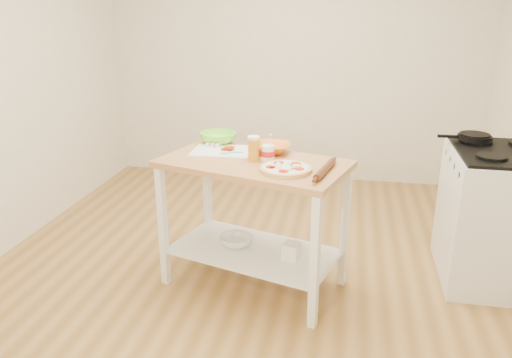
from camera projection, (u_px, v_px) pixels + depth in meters
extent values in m
cube|color=#A0743B|center=(255.00, 275.00, 3.64)|extent=(4.00, 4.50, 0.02)
cube|color=beige|center=(294.00, 55.00, 5.28)|extent=(4.00, 0.02, 2.70)
cube|color=beige|center=(63.00, 248.00, 1.09)|extent=(4.00, 0.02, 2.70)
cube|color=#B8814B|center=(254.00, 164.00, 3.23)|extent=(1.33, 0.97, 0.04)
cube|color=white|center=(254.00, 251.00, 3.44)|extent=(1.23, 0.89, 0.02)
cube|color=white|center=(163.00, 227.00, 3.38)|extent=(0.06, 0.06, 0.86)
cube|color=white|center=(208.00, 200.00, 3.85)|extent=(0.06, 0.06, 0.86)
cube|color=white|center=(315.00, 263.00, 2.90)|extent=(0.06, 0.06, 0.86)
cube|color=white|center=(345.00, 228.00, 3.37)|extent=(0.06, 0.06, 0.86)
cube|color=silver|center=(496.00, 218.00, 3.45)|extent=(0.69, 0.80, 0.92)
cube|color=black|center=(508.00, 153.00, 3.29)|extent=(0.64, 0.76, 0.02)
cylinder|color=black|center=(474.00, 137.00, 3.50)|extent=(0.23, 0.23, 0.03)
cube|color=black|center=(448.00, 136.00, 3.53)|extent=(0.14, 0.03, 0.02)
cylinder|color=#E9BD63|center=(286.00, 170.00, 3.02)|extent=(0.32, 0.32, 0.02)
cylinder|color=#E9BD63|center=(286.00, 168.00, 3.02)|extent=(0.32, 0.32, 0.01)
cylinder|color=white|center=(286.00, 168.00, 3.02)|extent=(0.28, 0.28, 0.01)
cylinder|color=#B61D00|center=(299.00, 169.00, 2.97)|extent=(0.06, 0.06, 0.01)
cylinder|color=#B61D00|center=(296.00, 164.00, 3.07)|extent=(0.06, 0.06, 0.01)
cylinder|color=#B61D00|center=(279.00, 163.00, 3.09)|extent=(0.06, 0.06, 0.01)
cylinder|color=#B61D00|center=(271.00, 167.00, 3.01)|extent=(0.06, 0.06, 0.01)
cylinder|color=#B61D00|center=(283.00, 171.00, 2.93)|extent=(0.06, 0.06, 0.01)
sphere|color=white|center=(298.00, 167.00, 3.01)|extent=(0.04, 0.04, 0.04)
sphere|color=white|center=(289.00, 164.00, 3.06)|extent=(0.04, 0.04, 0.04)
sphere|color=white|center=(278.00, 165.00, 3.05)|extent=(0.04, 0.04, 0.04)
sphere|color=white|center=(278.00, 168.00, 2.99)|extent=(0.04, 0.04, 0.04)
sphere|color=white|center=(289.00, 170.00, 2.95)|extent=(0.04, 0.04, 0.04)
sphere|color=white|center=(295.00, 167.00, 3.01)|extent=(0.04, 0.04, 0.04)
plane|color=#134F16|center=(292.00, 168.00, 2.98)|extent=(0.04, 0.04, 0.00)
plane|color=#134F16|center=(293.00, 166.00, 3.03)|extent=(0.04, 0.04, 0.00)
plane|color=#134F16|center=(288.00, 162.00, 3.09)|extent=(0.03, 0.03, 0.00)
plane|color=#134F16|center=(275.00, 163.00, 3.07)|extent=(0.04, 0.04, 0.00)
plane|color=#134F16|center=(272.00, 167.00, 2.99)|extent=(0.04, 0.04, 0.00)
cube|color=white|center=(222.00, 151.00, 3.42)|extent=(0.41, 0.31, 0.01)
cube|color=#F4EACC|center=(208.00, 145.00, 3.50)|extent=(0.02, 0.02, 0.02)
cube|color=#F4EACC|center=(212.00, 145.00, 3.49)|extent=(0.02, 0.02, 0.02)
cube|color=#F4EACC|center=(217.00, 146.00, 3.49)|extent=(0.02, 0.02, 0.02)
cube|color=#F4EACC|center=(209.00, 144.00, 3.53)|extent=(0.02, 0.02, 0.02)
cube|color=#F4EACC|center=(214.00, 144.00, 3.52)|extent=(0.02, 0.02, 0.02)
cube|color=#F4EACC|center=(218.00, 144.00, 3.52)|extent=(0.02, 0.02, 0.02)
cylinder|color=#B61D00|center=(226.00, 149.00, 3.43)|extent=(0.07, 0.07, 0.01)
cylinder|color=#B61D00|center=(228.00, 148.00, 3.43)|extent=(0.07, 0.07, 0.01)
cylinder|color=#B61D00|center=(230.00, 148.00, 3.42)|extent=(0.07, 0.07, 0.01)
cube|color=#4BD5B5|center=(225.00, 153.00, 3.34)|extent=(0.06, 0.04, 0.01)
cylinder|color=#4BD5B5|center=(236.00, 152.00, 3.36)|extent=(0.10, 0.02, 0.01)
cube|color=silver|center=(240.00, 144.00, 3.57)|extent=(0.18, 0.04, 0.00)
cube|color=black|center=(223.00, 142.00, 3.59)|extent=(0.10, 0.03, 0.01)
imported|color=orange|center=(272.00, 148.00, 3.40)|extent=(0.26, 0.26, 0.06)
imported|color=#7DE837|center=(218.00, 138.00, 3.62)|extent=(0.36, 0.36, 0.08)
cylinder|color=orange|center=(254.00, 150.00, 3.21)|extent=(0.08, 0.08, 0.14)
cylinder|color=white|center=(254.00, 138.00, 3.19)|extent=(0.08, 0.08, 0.02)
cylinder|color=white|center=(268.00, 153.00, 3.21)|extent=(0.08, 0.08, 0.10)
cylinder|color=red|center=(268.00, 153.00, 3.21)|extent=(0.09, 0.09, 0.04)
cylinder|color=silver|center=(271.00, 141.00, 3.18)|extent=(0.01, 0.05, 0.11)
cylinder|color=#562B13|center=(325.00, 169.00, 2.99)|extent=(0.12, 0.37, 0.04)
imported|color=silver|center=(236.00, 241.00, 3.48)|extent=(0.24, 0.24, 0.07)
cube|color=white|center=(292.00, 251.00, 3.30)|extent=(0.13, 0.13, 0.11)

